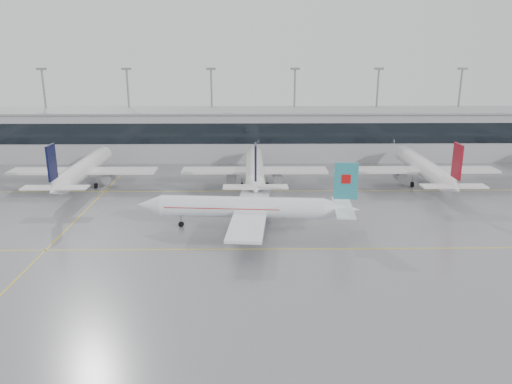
{
  "coord_description": "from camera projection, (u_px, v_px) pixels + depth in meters",
  "views": [
    {
      "loc": [
        -1.05,
        -65.85,
        27.55
      ],
      "look_at": [
        0.0,
        12.0,
        5.0
      ],
      "focal_mm": 35.0,
      "sensor_mm": 36.0,
      "label": 1
    }
  ],
  "objects": [
    {
      "name": "air_canada_jet",
      "position": [
        250.0,
        208.0,
        78.05
      ],
      "size": [
        35.28,
        27.97,
        10.93
      ],
      "rotation": [
        0.0,
        0.0,
        3.06
      ],
      "color": "white",
      "rests_on": "ground"
    },
    {
      "name": "parked_jet_d",
      "position": [
        424.0,
        168.0,
        102.7
      ],
      "size": [
        29.64,
        36.96,
        11.72
      ],
      "rotation": [
        0.0,
        0.0,
        1.57
      ],
      "color": "white",
      "rests_on": "ground"
    },
    {
      "name": "terminal_glass",
      "position": [
        254.0,
        134.0,
        121.13
      ],
      "size": [
        180.0,
        0.2,
        5.0
      ],
      "primitive_type": "cube",
      "color": "black",
      "rests_on": "ground"
    },
    {
      "name": "parked_jet_c",
      "position": [
        255.0,
        169.0,
        102.24
      ],
      "size": [
        29.64,
        36.96,
        11.72
      ],
      "rotation": [
        0.0,
        0.0,
        1.57
      ],
      "color": "white",
      "rests_on": "ground"
    },
    {
      "name": "ground",
      "position": [
        257.0,
        249.0,
        70.92
      ],
      "size": [
        320.0,
        320.0,
        0.0
      ],
      "primitive_type": "plane",
      "color": "gray",
      "rests_on": "ground"
    },
    {
      "name": "taxi_line_north",
      "position": [
        255.0,
        191.0,
        99.73
      ],
      "size": [
        120.0,
        0.25,
        0.01
      ],
      "primitive_type": "cube",
      "color": "gold",
      "rests_on": "ground"
    },
    {
      "name": "parked_jet_b",
      "position": [
        83.0,
        169.0,
        101.79
      ],
      "size": [
        29.64,
        36.96,
        11.72
      ],
      "rotation": [
        0.0,
        0.0,
        1.57
      ],
      "color": "white",
      "rests_on": "ground"
    },
    {
      "name": "terminal_roof",
      "position": [
        253.0,
        110.0,
        127.07
      ],
      "size": [
        182.0,
        16.0,
        0.4
      ],
      "primitive_type": "cube",
      "color": "gray",
      "rests_on": "ground"
    },
    {
      "name": "light_masts",
      "position": [
        253.0,
        103.0,
        132.52
      ],
      "size": [
        156.4,
        1.0,
        22.6
      ],
      "color": "gray",
      "rests_on": "ground"
    },
    {
      "name": "taxi_line_main",
      "position": [
        257.0,
        249.0,
        70.92
      ],
      "size": [
        120.0,
        0.25,
        0.01
      ],
      "primitive_type": "cube",
      "color": "gold",
      "rests_on": "ground"
    },
    {
      "name": "taxi_line_cross",
      "position": [
        80.0,
        216.0,
        84.93
      ],
      "size": [
        0.25,
        60.0,
        0.01
      ],
      "primitive_type": "cube",
      "color": "gold",
      "rests_on": "ground"
    },
    {
      "name": "terminal",
      "position": [
        253.0,
        135.0,
        128.8
      ],
      "size": [
        180.0,
        15.0,
        12.0
      ],
      "primitive_type": "cube",
      "color": "#A1A1A5",
      "rests_on": "ground"
    }
  ]
}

